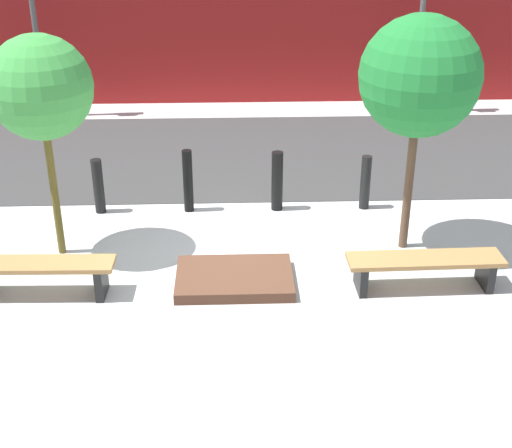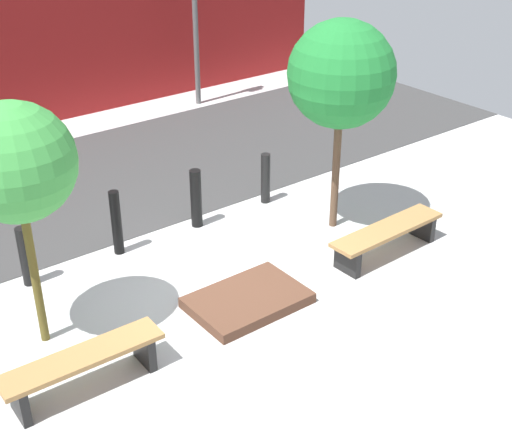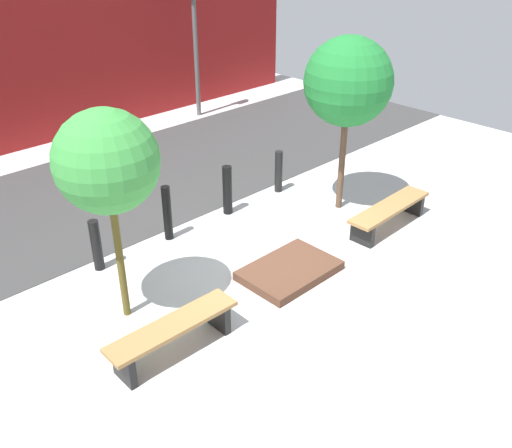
{
  "view_description": "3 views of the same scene",
  "coord_description": "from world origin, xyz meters",
  "px_view_note": "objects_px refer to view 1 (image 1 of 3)",
  "views": [
    {
      "loc": [
        -0.01,
        -8.55,
        4.83
      ],
      "look_at": [
        0.3,
        -0.02,
        0.61
      ],
      "focal_mm": 50.0,
      "sensor_mm": 36.0,
      "label": 1
    },
    {
      "loc": [
        -4.71,
        -6.79,
        5.45
      ],
      "look_at": [
        0.29,
        -0.31,
        1.04
      ],
      "focal_mm": 50.0,
      "sensor_mm": 36.0,
      "label": 2
    },
    {
      "loc": [
        -5.68,
        -5.61,
        5.15
      ],
      "look_at": [
        -0.3,
        -0.06,
        0.86
      ],
      "focal_mm": 40.0,
      "sensor_mm": 36.0,
      "label": 3
    }
  ],
  "objects_px": {
    "tree_behind_right_bench": "(420,77)",
    "bollard_right": "(365,182)",
    "tree_behind_left_bench": "(40,88)",
    "bench_right": "(425,265)",
    "bollard_left": "(188,181)",
    "bollard_center": "(277,181)",
    "bench_left": "(40,271)",
    "planter_bed": "(234,278)",
    "bollard_far_left": "(98,186)"
  },
  "relations": [
    {
      "from": "tree_behind_left_bench",
      "to": "bollard_left",
      "type": "height_order",
      "value": "tree_behind_left_bench"
    },
    {
      "from": "bench_left",
      "to": "tree_behind_right_bench",
      "type": "bearing_deg",
      "value": 14.57
    },
    {
      "from": "planter_bed",
      "to": "bench_right",
      "type": "bearing_deg",
      "value": -4.7
    },
    {
      "from": "bench_right",
      "to": "bollard_far_left",
      "type": "relative_size",
      "value": 2.27
    },
    {
      "from": "tree_behind_left_bench",
      "to": "bench_right",
      "type": "bearing_deg",
      "value": -13.25
    },
    {
      "from": "tree_behind_left_bench",
      "to": "bollard_right",
      "type": "bearing_deg",
      "value": 16.32
    },
    {
      "from": "bollard_far_left",
      "to": "bench_left",
      "type": "bearing_deg",
      "value": -97.72
    },
    {
      "from": "planter_bed",
      "to": "bollard_left",
      "type": "height_order",
      "value": "bollard_left"
    },
    {
      "from": "planter_bed",
      "to": "tree_behind_left_bench",
      "type": "height_order",
      "value": "tree_behind_left_bench"
    },
    {
      "from": "tree_behind_right_bench",
      "to": "bollard_right",
      "type": "bearing_deg",
      "value": 104.18
    },
    {
      "from": "bench_left",
      "to": "bollard_center",
      "type": "xyz_separation_m",
      "value": [
        3.13,
        2.47,
        0.14
      ]
    },
    {
      "from": "planter_bed",
      "to": "bollard_far_left",
      "type": "distance_m",
      "value": 3.11
    },
    {
      "from": "tree_behind_right_bench",
      "to": "bollard_right",
      "type": "distance_m",
      "value": 2.45
    },
    {
      "from": "bench_left",
      "to": "bollard_left",
      "type": "bearing_deg",
      "value": 56.28
    },
    {
      "from": "bench_left",
      "to": "bollard_center",
      "type": "relative_size",
      "value": 1.93
    },
    {
      "from": "bollard_right",
      "to": "bench_right",
      "type": "bearing_deg",
      "value": -82.28
    },
    {
      "from": "tree_behind_right_bench",
      "to": "bollard_center",
      "type": "xyz_separation_m",
      "value": [
        -1.73,
        1.33,
        -1.99
      ]
    },
    {
      "from": "bench_right",
      "to": "bollard_far_left",
      "type": "height_order",
      "value": "bollard_far_left"
    },
    {
      "from": "bench_left",
      "to": "tree_behind_left_bench",
      "type": "distance_m",
      "value": 2.33
    },
    {
      "from": "bollard_far_left",
      "to": "bollard_right",
      "type": "relative_size",
      "value": 1.0
    },
    {
      "from": "tree_behind_left_bench",
      "to": "bollard_far_left",
      "type": "xyz_separation_m",
      "value": [
        0.34,
        1.33,
        -1.93
      ]
    },
    {
      "from": "planter_bed",
      "to": "bollard_left",
      "type": "xyz_separation_m",
      "value": [
        -0.7,
        2.27,
        0.43
      ]
    },
    {
      "from": "tree_behind_right_bench",
      "to": "bench_right",
      "type": "bearing_deg",
      "value": -90.0
    },
    {
      "from": "planter_bed",
      "to": "bollard_center",
      "type": "xyz_separation_m",
      "value": [
        0.7,
        2.27,
        0.41
      ]
    },
    {
      "from": "bench_right",
      "to": "bollard_far_left",
      "type": "bearing_deg",
      "value": 150.06
    },
    {
      "from": "bench_right",
      "to": "planter_bed",
      "type": "relative_size",
      "value": 1.32
    },
    {
      "from": "bench_left",
      "to": "bench_right",
      "type": "height_order",
      "value": "bench_left"
    },
    {
      "from": "bollard_left",
      "to": "bollard_right",
      "type": "relative_size",
      "value": 1.15
    },
    {
      "from": "bollard_far_left",
      "to": "bollard_center",
      "type": "bearing_deg",
      "value": 0.0
    },
    {
      "from": "bollard_right",
      "to": "tree_behind_left_bench",
      "type": "bearing_deg",
      "value": -163.68
    },
    {
      "from": "planter_bed",
      "to": "bollard_center",
      "type": "bearing_deg",
      "value": 72.89
    },
    {
      "from": "bollard_right",
      "to": "bollard_center",
      "type": "bearing_deg",
      "value": 180.0
    },
    {
      "from": "tree_behind_right_bench",
      "to": "bollard_right",
      "type": "relative_size",
      "value": 3.73
    },
    {
      "from": "tree_behind_left_bench",
      "to": "tree_behind_right_bench",
      "type": "relative_size",
      "value": 0.93
    },
    {
      "from": "tree_behind_left_bench",
      "to": "bollard_left",
      "type": "bearing_deg",
      "value": 37.42
    },
    {
      "from": "planter_bed",
      "to": "bollard_right",
      "type": "height_order",
      "value": "bollard_right"
    },
    {
      "from": "planter_bed",
      "to": "bollard_right",
      "type": "distance_m",
      "value": 3.11
    },
    {
      "from": "bollard_far_left",
      "to": "bollard_right",
      "type": "distance_m",
      "value": 4.2
    },
    {
      "from": "bollard_far_left",
      "to": "bollard_right",
      "type": "xyz_separation_m",
      "value": [
        4.2,
        0.0,
        -0.0
      ]
    },
    {
      "from": "bench_right",
      "to": "bollard_right",
      "type": "bearing_deg",
      "value": 96.4
    },
    {
      "from": "bench_left",
      "to": "bollard_right",
      "type": "xyz_separation_m",
      "value": [
        4.53,
        2.47,
        0.09
      ]
    },
    {
      "from": "bench_right",
      "to": "bench_left",
      "type": "bearing_deg",
      "value": 178.68
    },
    {
      "from": "bench_right",
      "to": "tree_behind_left_bench",
      "type": "height_order",
      "value": "tree_behind_left_bench"
    },
    {
      "from": "bench_left",
      "to": "bollard_left",
      "type": "distance_m",
      "value": 3.02
    },
    {
      "from": "bench_left",
      "to": "planter_bed",
      "type": "xyz_separation_m",
      "value": [
        2.43,
        0.2,
        -0.27
      ]
    },
    {
      "from": "bollard_left",
      "to": "bollard_center",
      "type": "height_order",
      "value": "bollard_left"
    },
    {
      "from": "bench_left",
      "to": "planter_bed",
      "type": "height_order",
      "value": "bench_left"
    },
    {
      "from": "planter_bed",
      "to": "bollard_right",
      "type": "relative_size",
      "value": 1.73
    },
    {
      "from": "bench_right",
      "to": "bollard_right",
      "type": "relative_size",
      "value": 2.28
    },
    {
      "from": "tree_behind_left_bench",
      "to": "bollard_right",
      "type": "relative_size",
      "value": 3.49
    }
  ]
}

